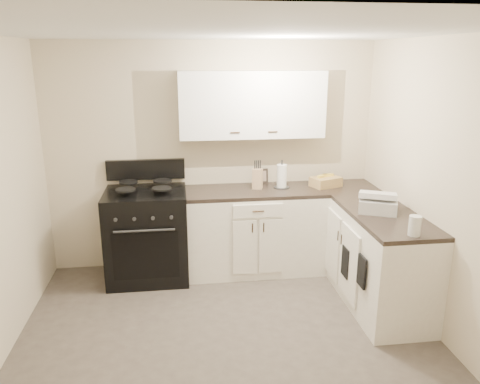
{
  "coord_description": "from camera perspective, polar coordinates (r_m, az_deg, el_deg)",
  "views": [
    {
      "loc": [
        -0.36,
        -3.32,
        2.34
      ],
      "look_at": [
        0.19,
        0.85,
        1.11
      ],
      "focal_mm": 35.0,
      "sensor_mm": 36.0,
      "label": 1
    }
  ],
  "objects": [
    {
      "name": "floor",
      "position": [
        4.08,
        -1.17,
        -18.73
      ],
      "size": [
        3.6,
        3.6,
        0.0
      ],
      "primitive_type": "plane",
      "color": "#473F38",
      "rests_on": "ground"
    },
    {
      "name": "ceiling",
      "position": [
        3.34,
        -1.42,
        19.04
      ],
      "size": [
        3.6,
        3.6,
        0.0
      ],
      "primitive_type": "plane",
      "color": "white",
      "rests_on": "wall_back"
    },
    {
      "name": "wall_back",
      "position": [
        5.25,
        -3.45,
        4.27
      ],
      "size": [
        3.6,
        0.0,
        3.6
      ],
      "primitive_type": "plane",
      "rotation": [
        1.57,
        0.0,
        0.0
      ],
      "color": "beige",
      "rests_on": "ground"
    },
    {
      "name": "wall_right",
      "position": [
        4.11,
        24.54,
        -0.6
      ],
      "size": [
        0.0,
        3.6,
        3.6
      ],
      "primitive_type": "plane",
      "rotation": [
        1.57,
        0.0,
        -1.57
      ],
      "color": "beige",
      "rests_on": "ground"
    },
    {
      "name": "wall_front",
      "position": [
        1.9,
        5.02,
        -18.65
      ],
      "size": [
        3.6,
        0.0,
        3.6
      ],
      "primitive_type": "plane",
      "rotation": [
        -1.57,
        0.0,
        0.0
      ],
      "color": "beige",
      "rests_on": "ground"
    },
    {
      "name": "base_cabinets_back",
      "position": [
        5.24,
        1.6,
        -4.88
      ],
      "size": [
        1.55,
        0.6,
        0.9
      ],
      "primitive_type": "cube",
      "color": "white",
      "rests_on": "floor"
    },
    {
      "name": "base_cabinets_right",
      "position": [
        4.94,
        15.33,
        -6.81
      ],
      "size": [
        0.6,
        1.9,
        0.9
      ],
      "primitive_type": "cube",
      "color": "white",
      "rests_on": "floor"
    },
    {
      "name": "countertop_back",
      "position": [
        5.09,
        1.65,
        0.07
      ],
      "size": [
        1.55,
        0.6,
        0.04
      ],
      "primitive_type": "cube",
      "color": "black",
      "rests_on": "base_cabinets_back"
    },
    {
      "name": "countertop_right",
      "position": [
        4.78,
        15.75,
        -1.62
      ],
      "size": [
        0.6,
        1.9,
        0.04
      ],
      "primitive_type": "cube",
      "color": "black",
      "rests_on": "base_cabinets_right"
    },
    {
      "name": "upper_cabinets",
      "position": [
        5.06,
        1.46,
        10.61
      ],
      "size": [
        1.55,
        0.3,
        0.7
      ],
      "primitive_type": "cube",
      "color": "white",
      "rests_on": "wall_back"
    },
    {
      "name": "stove",
      "position": [
        5.16,
        -11.19,
        -5.39
      ],
      "size": [
        0.85,
        0.73,
        1.03
      ],
      "primitive_type": "cube",
      "color": "black",
      "rests_on": "floor"
    },
    {
      "name": "knife_block",
      "position": [
        5.1,
        2.14,
        1.65
      ],
      "size": [
        0.13,
        0.12,
        0.23
      ],
      "primitive_type": "cube",
      "rotation": [
        0.0,
        0.0,
        -0.37
      ],
      "color": "tan",
      "rests_on": "countertop_back"
    },
    {
      "name": "paper_towel",
      "position": [
        5.14,
        5.11,
        1.93
      ],
      "size": [
        0.11,
        0.11,
        0.26
      ],
      "primitive_type": "cylinder",
      "rotation": [
        0.0,
        0.0,
        -0.06
      ],
      "color": "white",
      "rests_on": "countertop_back"
    },
    {
      "name": "picture_frame",
      "position": [
        5.33,
        2.71,
        1.96
      ],
      "size": [
        0.14,
        0.05,
        0.17
      ],
      "primitive_type": "cube",
      "rotation": [
        -0.14,
        0.0,
        0.05
      ],
      "color": "black",
      "rests_on": "countertop_back"
    },
    {
      "name": "wicker_basket",
      "position": [
        5.28,
        10.4,
        1.24
      ],
      "size": [
        0.37,
        0.31,
        0.1
      ],
      "primitive_type": "cube",
      "rotation": [
        0.0,
        0.0,
        0.37
      ],
      "color": "tan",
      "rests_on": "countertop_right"
    },
    {
      "name": "countertop_grill",
      "position": [
        4.55,
        16.47,
        -1.5
      ],
      "size": [
        0.44,
        0.43,
        0.12
      ],
      "primitive_type": "cube",
      "rotation": [
        0.0,
        0.0,
        -0.43
      ],
      "color": "white",
      "rests_on": "countertop_right"
    },
    {
      "name": "glass_jar",
      "position": [
        4.03,
        20.53,
        -3.87
      ],
      "size": [
        0.1,
        0.1,
        0.17
      ],
      "primitive_type": "cylinder",
      "rotation": [
        0.0,
        0.0,
        -0.05
      ],
      "color": "silver",
      "rests_on": "countertop_right"
    },
    {
      "name": "oven_mitt_near",
      "position": [
        4.26,
        14.62,
        -9.35
      ],
      "size": [
        0.02,
        0.16,
        0.28
      ],
      "primitive_type": "cube",
      "color": "black",
      "rests_on": "base_cabinets_right"
    },
    {
      "name": "oven_mitt_far",
      "position": [
        4.62,
        12.75,
        -8.35
      ],
      "size": [
        0.02,
        0.17,
        0.3
      ],
      "primitive_type": "cube",
      "color": "black",
      "rests_on": "base_cabinets_right"
    }
  ]
}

